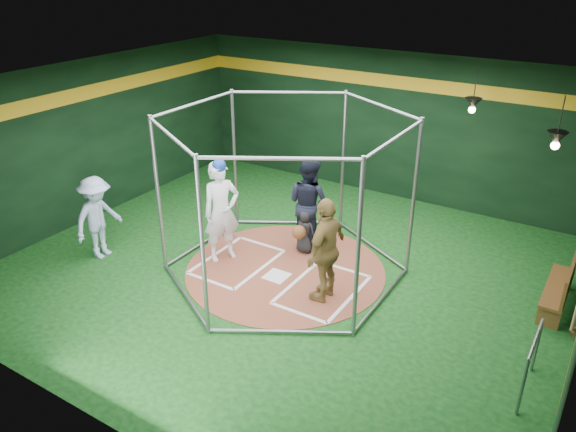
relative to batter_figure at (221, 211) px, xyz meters
The scene contains 15 objects.
room_shell 1.49m from the batter_figure, 11.09° to the left, with size 10.10×9.10×3.53m.
clay_disc 1.66m from the batter_figure, 10.75° to the left, with size 3.80×3.80×0.01m, color brown.
home_plate 1.64m from the batter_figure, ahead, with size 0.43×0.43×0.01m, color white.
batter_box_left 1.07m from the batter_figure, ahead, with size 1.17×1.77×0.01m.
batter_box_right 2.45m from the batter_figure, ahead, with size 1.17×1.77×0.01m.
batting_cage 1.39m from the batter_figure, 10.75° to the left, with size 4.05×4.67×3.00m.
pendant_lamp_near 5.46m from the batter_figure, 47.81° to the left, with size 0.34×0.34×0.90m.
pendant_lamp_far 5.99m from the batter_figure, 23.01° to the left, with size 0.34×0.34×0.90m.
batter_figure is the anchor object (origin of this frame).
visitor_leopard 2.38m from the batter_figure, ahead, with size 1.10×0.46×1.88m, color tan.
catcher_figure 1.70m from the batter_figure, 39.62° to the left, with size 0.46×0.55×0.92m.
umpire 1.76m from the batter_figure, 49.37° to the left, with size 0.92×0.72×1.90m, color black.
bystander_blue 2.43m from the batter_figure, 150.27° to the right, with size 1.08×0.62×1.68m, color #AABEE1.
dugout_bench 6.16m from the batter_figure, 15.85° to the left, with size 0.37×1.57×0.92m.
steel_railing 5.90m from the batter_figure, ahead, with size 0.05×1.06×0.91m.
Camera 1 is at (4.94, -7.83, 5.51)m, focal length 35.00 mm.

